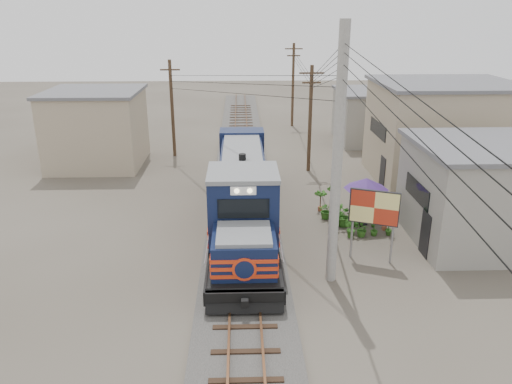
{
  "coord_description": "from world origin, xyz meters",
  "views": [
    {
      "loc": [
        -0.1,
        -18.18,
        10.26
      ],
      "look_at": [
        0.62,
        3.86,
        2.2
      ],
      "focal_mm": 35.0,
      "sensor_mm": 36.0,
      "label": 1
    }
  ],
  "objects_px": {
    "locomotive": "(243,194)",
    "vendor": "(358,211)",
    "billboard": "(374,210)",
    "market_umbrella": "(366,184)"
  },
  "relations": [
    {
      "from": "locomotive",
      "to": "vendor",
      "type": "distance_m",
      "value": 5.83
    },
    {
      "from": "vendor",
      "to": "locomotive",
      "type": "bearing_deg",
      "value": -5.72
    },
    {
      "from": "billboard",
      "to": "vendor",
      "type": "xyz_separation_m",
      "value": [
        0.24,
        3.55,
        -1.54
      ]
    },
    {
      "from": "locomotive",
      "to": "vendor",
      "type": "height_order",
      "value": "locomotive"
    },
    {
      "from": "billboard",
      "to": "market_umbrella",
      "type": "relative_size",
      "value": 1.21
    },
    {
      "from": "locomotive",
      "to": "billboard",
      "type": "xyz_separation_m",
      "value": [
        5.51,
        -3.75,
        0.64
      ]
    },
    {
      "from": "billboard",
      "to": "market_umbrella",
      "type": "distance_m",
      "value": 3.91
    },
    {
      "from": "locomotive",
      "to": "vendor",
      "type": "xyz_separation_m",
      "value": [
        5.75,
        -0.2,
        -0.91
      ]
    },
    {
      "from": "billboard",
      "to": "market_umbrella",
      "type": "height_order",
      "value": "billboard"
    },
    {
      "from": "locomotive",
      "to": "market_umbrella",
      "type": "distance_m",
      "value": 6.15
    }
  ]
}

